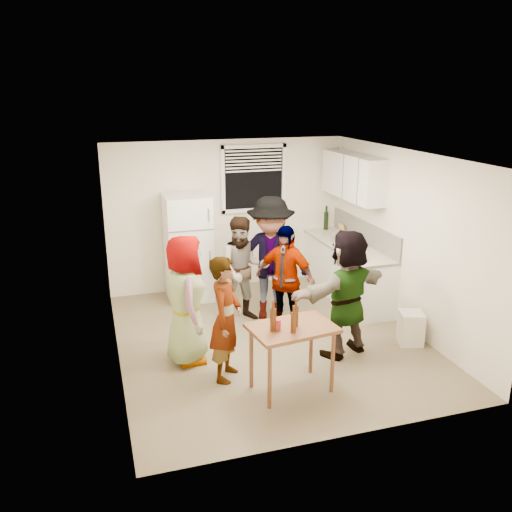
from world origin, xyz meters
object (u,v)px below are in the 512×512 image
object	(u,v)px
beer_bottle_table	(273,331)
guest_back_right	(270,316)
beer_bottle_counter	(356,253)
refrigerator	(188,248)
guest_back_left	(244,319)
kettle	(340,242)
serving_table	(291,389)
guest_black	(284,330)
wine_bottle	(326,229)
red_cup	(277,329)
guest_orange	(344,352)
guest_stripe	(227,377)
guest_grey	(188,360)
trash_bin	(411,326)
blue_cup	(361,260)

from	to	relation	value
beer_bottle_table	guest_back_right	size ratio (longest dim) A/B	0.14
beer_bottle_counter	beer_bottle_table	bearing A→B (deg)	-135.49
refrigerator	guest_back_left	xyz separation A→B (m)	(0.60, -1.12, -0.85)
kettle	serving_table	distance (m)	3.29
beer_bottle_counter	serving_table	distance (m)	2.77
refrigerator	guest_black	bearing A→B (deg)	-57.51
wine_bottle	red_cup	world-z (taller)	wine_bottle
serving_table	guest_back_left	size ratio (longest dim) A/B	0.59
serving_table	guest_orange	size ratio (longest dim) A/B	0.56
kettle	guest_stripe	size ratio (longest dim) A/B	0.17
red_cup	guest_orange	world-z (taller)	red_cup
refrigerator	guest_black	world-z (taller)	refrigerator
kettle	guest_grey	xyz separation A→B (m)	(-2.82, -1.55, -0.90)
wine_bottle	trash_bin	xyz separation A→B (m)	(0.02, -2.77, -0.65)
beer_bottle_counter	serving_table	world-z (taller)	beer_bottle_counter
serving_table	guest_back_left	world-z (taller)	serving_table
beer_bottle_counter	serving_table	xyz separation A→B (m)	(-1.77, -1.93, -0.90)
trash_bin	guest_grey	xyz separation A→B (m)	(-2.94, 0.42, -0.25)
guest_grey	guest_back_right	size ratio (longest dim) A/B	0.89
beer_bottle_counter	guest_back_left	bearing A→B (deg)	176.78
trash_bin	guest_back_left	size ratio (longest dim) A/B	0.29
trash_bin	guest_orange	xyz separation A→B (m)	(-0.97, 0.02, -0.25)
guest_stripe	guest_back_left	xyz separation A→B (m)	(0.65, 1.54, 0.00)
guest_back_right	beer_bottle_counter	bearing A→B (deg)	16.49
guest_grey	serving_table	bearing A→B (deg)	-134.42
guest_stripe	guest_back_left	size ratio (longest dim) A/B	0.96
wine_bottle	kettle	bearing A→B (deg)	-97.16
blue_cup	trash_bin	distance (m)	1.21
guest_grey	red_cup	bearing A→B (deg)	-140.99
guest_back_left	beer_bottle_table	bearing A→B (deg)	-90.19
refrigerator	beer_bottle_table	world-z (taller)	refrigerator
wine_bottle	serving_table	xyz separation A→B (m)	(-1.92, -3.38, -0.90)
beer_bottle_table	trash_bin	bearing A→B (deg)	16.72
beer_bottle_counter	beer_bottle_table	distance (m)	2.82
beer_bottle_counter	trash_bin	world-z (taller)	beer_bottle_counter
trash_bin	guest_back_right	distance (m)	2.08
red_cup	guest_grey	bearing A→B (deg)	127.43
wine_bottle	serving_table	bearing A→B (deg)	-119.53
refrigerator	trash_bin	xyz separation A→B (m)	(2.52, -2.54, -0.60)
trash_bin	guest_back_right	xyz separation A→B (m)	(-1.52, 1.40, -0.25)
serving_table	guest_stripe	size ratio (longest dim) A/B	0.62
guest_back_left	kettle	bearing A→B (deg)	24.01
kettle	blue_cup	bearing A→B (deg)	-92.16
beer_bottle_counter	red_cup	distance (m)	2.77
trash_bin	red_cup	bearing A→B (deg)	-163.41
trash_bin	guest_back_right	world-z (taller)	trash_bin
beer_bottle_counter	guest_back_right	distance (m)	1.62
refrigerator	kettle	size ratio (longest dim) A/B	6.58
refrigerator	beer_bottle_counter	world-z (taller)	refrigerator
kettle	guest_grey	size ratio (longest dim) A/B	0.16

